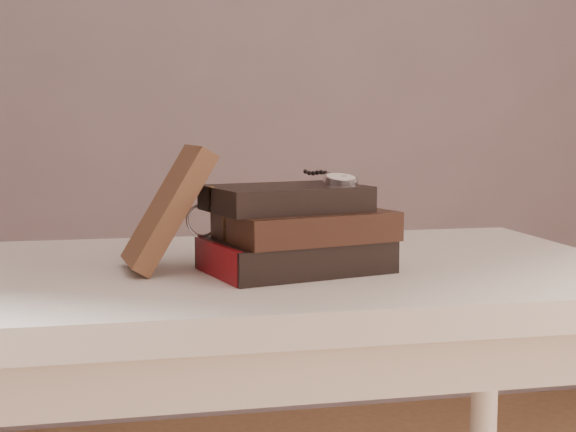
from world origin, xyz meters
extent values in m
cube|color=beige|center=(0.00, 0.35, 0.73)|extent=(1.00, 0.60, 0.04)
cube|color=white|center=(0.00, 0.35, 0.67)|extent=(0.88, 0.49, 0.08)
cube|color=black|center=(0.02, 0.29, 0.77)|extent=(0.26, 0.21, 0.04)
cube|color=#F2EAC6|center=(0.02, 0.29, 0.77)|extent=(0.25, 0.20, 0.03)
cube|color=gold|center=(-0.10, 0.29, 0.77)|extent=(0.01, 0.01, 0.04)
cube|color=maroon|center=(-0.09, 0.26, 0.77)|extent=(0.05, 0.14, 0.04)
cube|color=black|center=(0.03, 0.29, 0.81)|extent=(0.25, 0.20, 0.04)
cube|color=#F2EAC6|center=(0.03, 0.29, 0.81)|extent=(0.24, 0.19, 0.03)
cube|color=gold|center=(-0.08, 0.28, 0.81)|extent=(0.01, 0.01, 0.04)
cube|color=black|center=(0.00, 0.30, 0.85)|extent=(0.23, 0.19, 0.03)
cube|color=#F2EAC6|center=(0.01, 0.30, 0.85)|extent=(0.22, 0.17, 0.03)
cube|color=gold|center=(-0.10, 0.29, 0.85)|extent=(0.01, 0.01, 0.03)
cube|color=#482A1B|center=(-0.15, 0.33, 0.83)|extent=(0.13, 0.13, 0.17)
cylinder|color=silver|center=(0.08, 0.29, 0.87)|extent=(0.06, 0.06, 0.02)
cylinder|color=white|center=(0.08, 0.29, 0.88)|extent=(0.05, 0.05, 0.01)
torus|color=silver|center=(0.08, 0.29, 0.88)|extent=(0.06, 0.06, 0.01)
cylinder|color=silver|center=(0.07, 0.32, 0.87)|extent=(0.01, 0.01, 0.01)
cube|color=black|center=(0.08, 0.30, 0.88)|extent=(0.00, 0.01, 0.00)
cube|color=black|center=(0.08, 0.29, 0.88)|extent=(0.01, 0.00, 0.00)
sphere|color=black|center=(0.07, 0.33, 0.88)|extent=(0.01, 0.01, 0.01)
sphere|color=black|center=(0.07, 0.34, 0.88)|extent=(0.01, 0.01, 0.01)
sphere|color=black|center=(0.07, 0.36, 0.88)|extent=(0.01, 0.01, 0.01)
sphere|color=black|center=(0.07, 0.37, 0.88)|extent=(0.01, 0.01, 0.01)
sphere|color=black|center=(0.06, 0.38, 0.88)|extent=(0.01, 0.01, 0.01)
sphere|color=black|center=(0.06, 0.40, 0.88)|extent=(0.01, 0.01, 0.01)
sphere|color=black|center=(0.06, 0.41, 0.88)|extent=(0.01, 0.01, 0.01)
torus|color=silver|center=(-0.11, 0.33, 0.82)|extent=(0.05, 0.03, 0.05)
torus|color=silver|center=(-0.06, 0.35, 0.82)|extent=(0.05, 0.03, 0.05)
cylinder|color=silver|center=(-0.08, 0.34, 0.82)|extent=(0.01, 0.01, 0.00)
cylinder|color=silver|center=(-0.14, 0.38, 0.81)|extent=(0.03, 0.10, 0.03)
cylinder|color=silver|center=(-0.05, 0.40, 0.81)|extent=(0.03, 0.10, 0.03)
camera|label=1|loc=(-0.21, -0.75, 0.95)|focal=49.47mm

